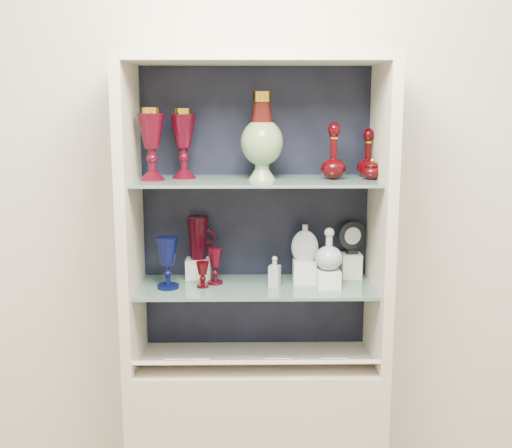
{
  "coord_description": "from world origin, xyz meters",
  "views": [
    {
      "loc": [
        -0.03,
        -0.88,
        1.77
      ],
      "look_at": [
        0.0,
        1.53,
        1.3
      ],
      "focal_mm": 45.0,
      "sensor_mm": 36.0,
      "label": 1
    }
  ],
  "objects_px": {
    "ruby_decanter_a": "(334,147)",
    "clear_square_bottle": "(275,271)",
    "pedestal_lamp_right": "(152,144)",
    "ruby_pitcher": "(198,238)",
    "ruby_decanter_b": "(368,151)",
    "cobalt_goblet": "(168,263)",
    "clear_round_decanter": "(329,250)",
    "cameo_medallion": "(352,237)",
    "enamel_urn": "(262,136)",
    "ruby_goblet_tall": "(215,266)",
    "lidded_bowl": "(372,169)",
    "flat_flask": "(305,242)",
    "ruby_goblet_small": "(203,275)",
    "pedestal_lamp_left": "(183,143)"
  },
  "relations": [
    {
      "from": "pedestal_lamp_right",
      "to": "ruby_decanter_a",
      "type": "xyz_separation_m",
      "value": [
        0.69,
        0.01,
        -0.01
      ]
    },
    {
      "from": "ruby_goblet_small",
      "to": "flat_flask",
      "type": "xyz_separation_m",
      "value": [
        0.4,
        0.06,
        0.11
      ]
    },
    {
      "from": "ruby_decanter_a",
      "to": "cobalt_goblet",
      "type": "xyz_separation_m",
      "value": [
        -0.64,
        -0.03,
        -0.44
      ]
    },
    {
      "from": "ruby_decanter_a",
      "to": "clear_square_bottle",
      "type": "distance_m",
      "value": 0.53
    },
    {
      "from": "clear_round_decanter",
      "to": "cameo_medallion",
      "type": "bearing_deg",
      "value": 52.19
    },
    {
      "from": "pedestal_lamp_right",
      "to": "ruby_decanter_b",
      "type": "distance_m",
      "value": 0.84
    },
    {
      "from": "cobalt_goblet",
      "to": "clear_square_bottle",
      "type": "distance_m",
      "value": 0.42
    },
    {
      "from": "clear_square_bottle",
      "to": "pedestal_lamp_right",
      "type": "bearing_deg",
      "value": -179.7
    },
    {
      "from": "cobalt_goblet",
      "to": "cameo_medallion",
      "type": "xyz_separation_m",
      "value": [
        0.73,
        0.14,
        0.07
      ]
    },
    {
      "from": "pedestal_lamp_left",
      "to": "ruby_goblet_tall",
      "type": "height_order",
      "value": "pedestal_lamp_left"
    },
    {
      "from": "ruby_pitcher",
      "to": "flat_flask",
      "type": "height_order",
      "value": "ruby_pitcher"
    },
    {
      "from": "enamel_urn",
      "to": "clear_square_bottle",
      "type": "bearing_deg",
      "value": -2.91
    },
    {
      "from": "pedestal_lamp_right",
      "to": "cobalt_goblet",
      "type": "distance_m",
      "value": 0.46
    },
    {
      "from": "ruby_goblet_tall",
      "to": "clear_round_decanter",
      "type": "bearing_deg",
      "value": -7.41
    },
    {
      "from": "enamel_urn",
      "to": "clear_round_decanter",
      "type": "xyz_separation_m",
      "value": [
        0.26,
        -0.02,
        -0.44
      ]
    },
    {
      "from": "flat_flask",
      "to": "clear_round_decanter",
      "type": "height_order",
      "value": "flat_flask"
    },
    {
      "from": "pedestal_lamp_right",
      "to": "ruby_goblet_small",
      "type": "height_order",
      "value": "pedestal_lamp_right"
    },
    {
      "from": "lidded_bowl",
      "to": "ruby_pitcher",
      "type": "height_order",
      "value": "lidded_bowl"
    },
    {
      "from": "pedestal_lamp_left",
      "to": "pedestal_lamp_right",
      "type": "distance_m",
      "value": 0.13
    },
    {
      "from": "pedestal_lamp_left",
      "to": "cobalt_goblet",
      "type": "relative_size",
      "value": 1.32
    },
    {
      "from": "lidded_bowl",
      "to": "ruby_goblet_tall",
      "type": "distance_m",
      "value": 0.72
    },
    {
      "from": "ruby_decanter_b",
      "to": "cobalt_goblet",
      "type": "relative_size",
      "value": 1.0
    },
    {
      "from": "pedestal_lamp_right",
      "to": "cameo_medallion",
      "type": "xyz_separation_m",
      "value": [
        0.78,
        0.13,
        -0.39
      ]
    },
    {
      "from": "lidded_bowl",
      "to": "ruby_goblet_tall",
      "type": "bearing_deg",
      "value": 176.52
    },
    {
      "from": "enamel_urn",
      "to": "clear_square_bottle",
      "type": "height_order",
      "value": "enamel_urn"
    },
    {
      "from": "ruby_decanter_a",
      "to": "ruby_goblet_small",
      "type": "relative_size",
      "value": 2.41
    },
    {
      "from": "cobalt_goblet",
      "to": "lidded_bowl",
      "type": "bearing_deg",
      "value": 1.56
    },
    {
      "from": "clear_square_bottle",
      "to": "clear_round_decanter",
      "type": "distance_m",
      "value": 0.23
    },
    {
      "from": "ruby_decanter_b",
      "to": "clear_square_bottle",
      "type": "height_order",
      "value": "ruby_decanter_b"
    },
    {
      "from": "pedestal_lamp_left",
      "to": "ruby_goblet_small",
      "type": "xyz_separation_m",
      "value": [
        0.07,
        -0.07,
        -0.5
      ]
    },
    {
      "from": "ruby_decanter_b",
      "to": "lidded_bowl",
      "type": "distance_m",
      "value": 0.1
    },
    {
      "from": "pedestal_lamp_right",
      "to": "clear_round_decanter",
      "type": "height_order",
      "value": "pedestal_lamp_right"
    },
    {
      "from": "ruby_decanter_a",
      "to": "cameo_medallion",
      "type": "distance_m",
      "value": 0.4
    },
    {
      "from": "ruby_goblet_small",
      "to": "ruby_decanter_a",
      "type": "bearing_deg",
      "value": 2.16
    },
    {
      "from": "cobalt_goblet",
      "to": "ruby_goblet_tall",
      "type": "distance_m",
      "value": 0.19
    },
    {
      "from": "ruby_goblet_small",
      "to": "clear_round_decanter",
      "type": "bearing_deg",
      "value": -1.24
    },
    {
      "from": "lidded_bowl",
      "to": "enamel_urn",
      "type": "bearing_deg",
      "value": 179.65
    },
    {
      "from": "cameo_medallion",
      "to": "enamel_urn",
      "type": "bearing_deg",
      "value": -177.56
    },
    {
      "from": "enamel_urn",
      "to": "cobalt_goblet",
      "type": "height_order",
      "value": "enamel_urn"
    },
    {
      "from": "ruby_goblet_small",
      "to": "flat_flask",
      "type": "height_order",
      "value": "flat_flask"
    },
    {
      "from": "pedestal_lamp_right",
      "to": "ruby_pitcher",
      "type": "xyz_separation_m",
      "value": [
        0.16,
        0.13,
        -0.39
      ]
    },
    {
      "from": "clear_square_bottle",
      "to": "ruby_decanter_b",
      "type": "bearing_deg",
      "value": 13.05
    },
    {
      "from": "ruby_decanter_b",
      "to": "cobalt_goblet",
      "type": "bearing_deg",
      "value": -172.25
    },
    {
      "from": "ruby_goblet_small",
      "to": "ruby_pitcher",
      "type": "bearing_deg",
      "value": 100.6
    },
    {
      "from": "ruby_goblet_small",
      "to": "clear_square_bottle",
      "type": "relative_size",
      "value": 0.83
    },
    {
      "from": "clear_round_decanter",
      "to": "cameo_medallion",
      "type": "height_order",
      "value": "cameo_medallion"
    },
    {
      "from": "clear_round_decanter",
      "to": "cobalt_goblet",
      "type": "bearing_deg",
      "value": -179.98
    },
    {
      "from": "clear_round_decanter",
      "to": "cameo_medallion",
      "type": "distance_m",
      "value": 0.18
    },
    {
      "from": "pedestal_lamp_left",
      "to": "ruby_decanter_a",
      "type": "distance_m",
      "value": 0.57
    },
    {
      "from": "pedestal_lamp_left",
      "to": "cameo_medallion",
      "type": "relative_size",
      "value": 1.92
    }
  ]
}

